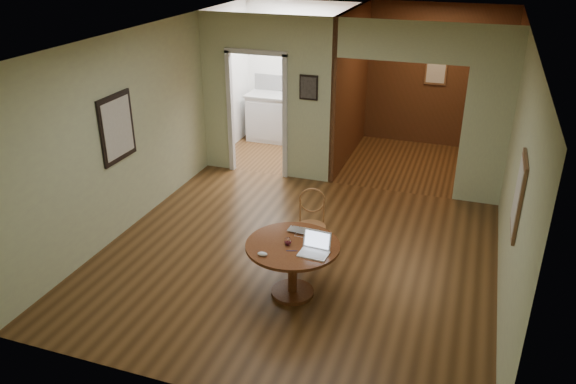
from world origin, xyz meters
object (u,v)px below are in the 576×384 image
(dining_table, at_px, (293,257))
(chair, at_px, (311,219))
(open_laptop, at_px, (315,247))
(closed_laptop, at_px, (302,233))

(dining_table, bearing_deg, chair, 94.32)
(open_laptop, bearing_deg, closed_laptop, 132.20)
(dining_table, xyz_separation_m, closed_laptop, (0.03, 0.24, 0.19))
(chair, xyz_separation_m, open_laptop, (0.36, -1.05, 0.23))
(dining_table, height_order, closed_laptop, closed_laptop)
(chair, bearing_deg, dining_table, -99.33)
(dining_table, height_order, chair, chair)
(chair, relative_size, closed_laptop, 2.48)
(open_laptop, distance_m, closed_laptop, 0.42)
(chair, height_order, open_laptop, same)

